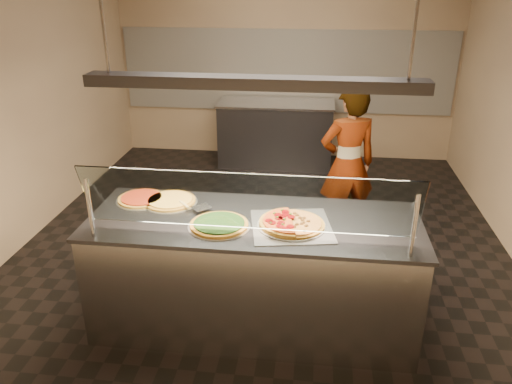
# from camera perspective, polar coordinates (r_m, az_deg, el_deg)

# --- Properties ---
(ground) EXTENTS (5.00, 6.00, 0.02)m
(ground) POSITION_cam_1_polar(r_m,az_deg,el_deg) (5.25, 0.81, -6.37)
(ground) COLOR black
(ground) RESTS_ON ground
(wall_back) EXTENTS (5.00, 0.02, 3.00)m
(wall_back) POSITION_cam_1_polar(r_m,az_deg,el_deg) (7.63, 3.47, 15.15)
(wall_back) COLOR tan
(wall_back) RESTS_ON ground
(wall_front) EXTENTS (5.00, 0.02, 3.00)m
(wall_front) POSITION_cam_1_polar(r_m,az_deg,el_deg) (1.94, -9.02, -11.62)
(wall_front) COLOR tan
(wall_front) RESTS_ON ground
(wall_left) EXTENTS (0.02, 6.00, 3.00)m
(wall_left) POSITION_cam_1_polar(r_m,az_deg,el_deg) (5.54, -26.28, 9.62)
(wall_left) COLOR tan
(wall_left) RESTS_ON ground
(tile_band) EXTENTS (4.90, 0.02, 1.20)m
(tile_band) POSITION_cam_1_polar(r_m,az_deg,el_deg) (7.63, 3.41, 13.63)
(tile_band) COLOR silver
(tile_band) RESTS_ON wall_back
(serving_counter) EXTENTS (2.49, 0.94, 0.93)m
(serving_counter) POSITION_cam_1_polar(r_m,az_deg,el_deg) (3.96, -0.24, -9.17)
(serving_counter) COLOR #B7B7BC
(serving_counter) RESTS_ON ground
(sneeze_guard) EXTENTS (2.25, 0.18, 0.54)m
(sneeze_guard) POSITION_cam_1_polar(r_m,az_deg,el_deg) (3.29, -1.02, -1.23)
(sneeze_guard) COLOR #B7B7BC
(sneeze_guard) RESTS_ON serving_counter
(perforated_tray) EXTENTS (0.66, 0.66, 0.01)m
(perforated_tray) POSITION_cam_1_polar(r_m,az_deg,el_deg) (3.64, 4.09, -3.83)
(perforated_tray) COLOR silver
(perforated_tray) RESTS_ON serving_counter
(half_pizza_pepperoni) EXTENTS (0.32, 0.50, 0.05)m
(half_pizza_pepperoni) POSITION_cam_1_polar(r_m,az_deg,el_deg) (3.63, 2.32, -3.35)
(half_pizza_pepperoni) COLOR #8C5F1E
(half_pizza_pepperoni) RESTS_ON perforated_tray
(half_pizza_sausage) EXTENTS (0.32, 0.50, 0.04)m
(half_pizza_sausage) POSITION_cam_1_polar(r_m,az_deg,el_deg) (3.63, 5.87, -3.62)
(half_pizza_sausage) COLOR #8C5F1E
(half_pizza_sausage) RESTS_ON perforated_tray
(pizza_spinach) EXTENTS (0.46, 0.46, 0.03)m
(pizza_spinach) POSITION_cam_1_polar(r_m,az_deg,el_deg) (3.63, -4.23, -3.70)
(pizza_spinach) COLOR silver
(pizza_spinach) RESTS_ON serving_counter
(pizza_cheese) EXTENTS (0.43, 0.43, 0.03)m
(pizza_cheese) POSITION_cam_1_polar(r_m,az_deg,el_deg) (4.06, -9.76, -0.95)
(pizza_cheese) COLOR silver
(pizza_cheese) RESTS_ON serving_counter
(pizza_tomato) EXTENTS (0.40, 0.40, 0.03)m
(pizza_tomato) POSITION_cam_1_polar(r_m,az_deg,el_deg) (4.15, -12.93, -0.69)
(pizza_tomato) COLOR silver
(pizza_tomato) RESTS_ON serving_counter
(pizza_spatula) EXTENTS (0.28, 0.17, 0.02)m
(pizza_spatula) POSITION_cam_1_polar(r_m,az_deg,el_deg) (3.92, -7.38, -1.52)
(pizza_spatula) COLOR #B7B7BC
(pizza_spatula) RESTS_ON pizza_spinach
(prep_table) EXTENTS (1.67, 0.74, 0.93)m
(prep_table) POSITION_cam_1_polar(r_m,az_deg,el_deg) (7.41, 2.28, 6.73)
(prep_table) COLOR #3C3C41
(prep_table) RESTS_ON ground
(worker) EXTENTS (0.69, 0.57, 1.64)m
(worker) POSITION_cam_1_polar(r_m,az_deg,el_deg) (5.21, 10.42, 3.11)
(worker) COLOR #28252D
(worker) RESTS_ON ground
(heat_lamp_housing) EXTENTS (2.30, 0.18, 0.08)m
(heat_lamp_housing) POSITION_cam_1_polar(r_m,az_deg,el_deg) (3.40, -0.28, 12.41)
(heat_lamp_housing) COLOR #3C3C41
(heat_lamp_housing) RESTS_ON ceiling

